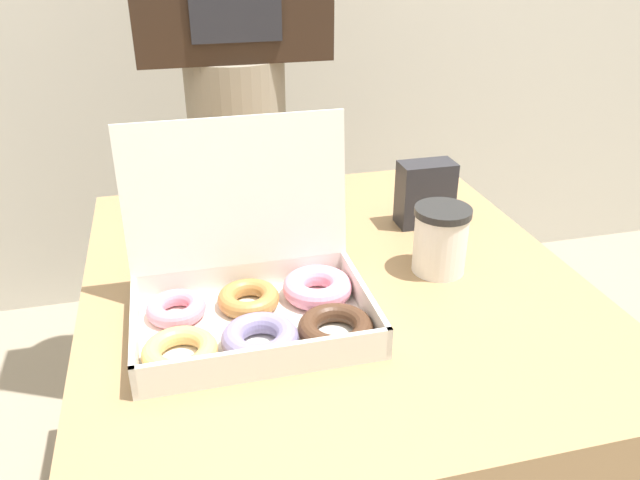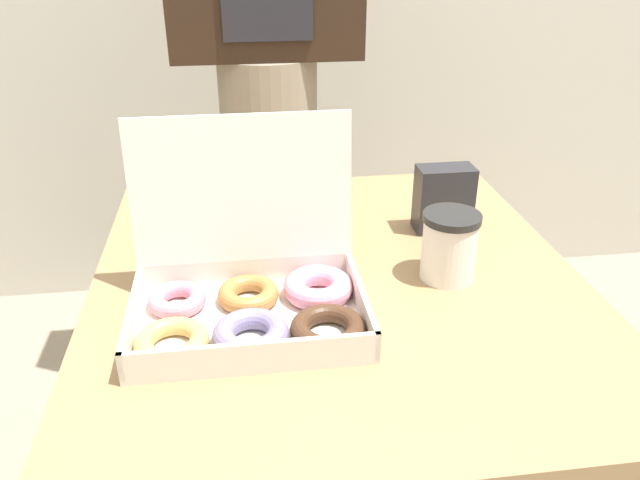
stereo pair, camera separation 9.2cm
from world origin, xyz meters
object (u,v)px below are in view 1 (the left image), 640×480
(person_customer, at_px, (232,42))
(donut_box, at_px, (257,299))
(coffee_cup, at_px, (440,239))
(napkin_holder, at_px, (425,194))

(person_customer, bearing_deg, donut_box, -95.40)
(donut_box, xyz_separation_m, person_customer, (0.07, 0.73, 0.24))
(coffee_cup, relative_size, napkin_holder, 0.92)
(person_customer, bearing_deg, coffee_cup, -68.89)
(napkin_holder, bearing_deg, person_customer, 122.34)
(coffee_cup, distance_m, person_customer, 0.74)
(donut_box, distance_m, coffee_cup, 0.33)
(napkin_holder, bearing_deg, donut_box, -145.04)
(coffee_cup, height_order, napkin_holder, napkin_holder)
(donut_box, xyz_separation_m, napkin_holder, (0.37, 0.26, 0.02))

